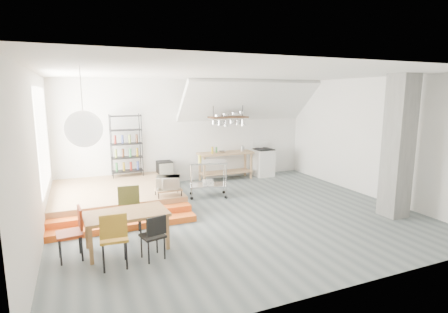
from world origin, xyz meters
name	(u,v)px	position (x,y,z in m)	size (l,w,h in m)	color
floor	(236,214)	(0.00, 0.00, 0.00)	(8.00, 8.00, 0.00)	#545E62
wall_back	(189,131)	(0.00, 3.50, 1.60)	(8.00, 0.04, 3.20)	silver
wall_left	(37,159)	(-4.00, 0.00, 1.60)	(0.04, 7.00, 3.20)	silver
wall_right	(370,138)	(4.00, 0.00, 1.60)	(0.04, 7.00, 3.20)	silver
ceiling	(236,74)	(0.00, 0.00, 3.20)	(8.00, 7.00, 0.02)	white
slope_ceiling	(249,101)	(1.80, 2.90, 2.55)	(4.40, 1.80, 0.15)	white
window_pane	(43,138)	(-3.98, 1.50, 1.80)	(0.02, 2.50, 2.20)	white
platform	(115,195)	(-2.50, 2.00, 0.20)	(3.00, 3.00, 0.40)	#A27D51
step_lower	(125,226)	(-2.50, 0.05, 0.07)	(3.00, 0.35, 0.13)	orange
step_upper	(123,217)	(-2.50, 0.40, 0.13)	(3.00, 0.35, 0.27)	orange
concrete_column	(398,147)	(3.30, -1.50, 1.60)	(0.50, 0.50, 3.20)	slate
kitchen_counter	(226,161)	(1.10, 3.15, 0.63)	(1.80, 0.60, 0.91)	#A27D51
stove	(263,162)	(2.50, 3.16, 0.48)	(0.60, 0.60, 1.18)	white
pot_rack	(229,120)	(1.13, 2.92, 1.98)	(1.20, 0.50, 1.43)	#3D2818
wire_shelving	(126,145)	(-2.00, 3.20, 1.33)	(0.88, 0.38, 1.80)	black
microwave_shelf	(168,190)	(-1.40, 0.75, 0.55)	(0.60, 0.40, 0.16)	#A27D51
paper_lantern	(84,129)	(-3.18, -0.96, 2.20)	(0.60, 0.60, 0.60)	white
dining_table	(126,216)	(-2.58, -0.93, 0.61)	(1.48, 0.89, 0.68)	brown
chair_mustard	(114,235)	(-2.87, -1.60, 0.56)	(0.45, 0.45, 0.95)	#B27D1E
chair_black	(154,233)	(-2.22, -1.55, 0.47)	(0.44, 0.44, 0.79)	black
chair_olive	(129,206)	(-2.43, -0.25, 0.57)	(0.47, 0.47, 0.96)	brown
chair_red	(74,229)	(-3.45, -0.97, 0.53)	(0.44, 0.44, 0.89)	#A63717
rolling_cart	(208,174)	(-0.10, 1.56, 0.63)	(1.10, 0.80, 0.98)	silver
mini_fridge	(165,173)	(-0.90, 3.20, 0.38)	(0.44, 0.44, 0.75)	black
microwave	(168,183)	(-1.40, 0.75, 0.72)	(0.54, 0.37, 0.30)	beige
bowl	(222,152)	(0.97, 3.10, 0.94)	(0.23, 0.23, 0.06)	silver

